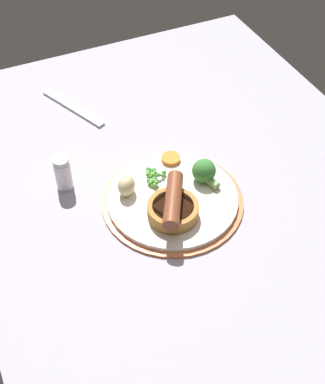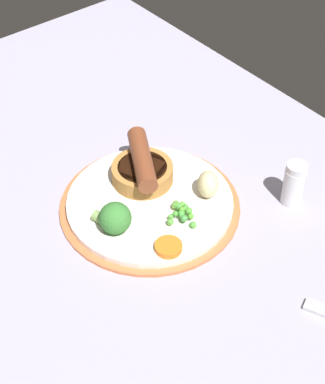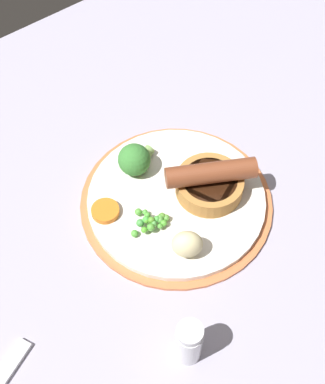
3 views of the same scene
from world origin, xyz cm
name	(u,v)px [view 3 (image 3 of 3)]	position (x,y,z in cm)	size (l,w,h in cm)	color
dining_table	(156,188)	(0.00, 0.00, 1.50)	(110.00, 80.00, 3.00)	#9E99AD
dinner_plate	(174,202)	(0.35, 4.49, 3.57)	(25.58, 25.58, 1.40)	#CC6B3D
sausage_pudding	(210,181)	(-4.04, 6.35, 6.49)	(11.47, 8.89, 5.29)	#AD7538
pea_pile	(151,221)	(5.23, 5.81, 5.35)	(5.40, 4.27, 1.76)	#4D9D36
broccoli_floret_near	(135,159)	(1.45, -2.57, 6.52)	(5.85, 4.40, 4.40)	#387A33
potato_chunk_0	(187,244)	(4.20, 11.60, 6.35)	(3.84, 3.00, 3.89)	beige
carrot_slice_1	(105,211)	(8.72, 0.73, 4.82)	(3.64, 3.64, 0.83)	orange
salt_shaker	(189,342)	(11.76, 20.92, 6.40)	(3.02, 3.02, 6.89)	silver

